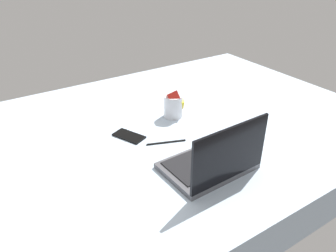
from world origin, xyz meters
The scene contains 5 objects.
bed_mattress centered at (0.00, 0.00, 9.00)cm, with size 180.00×140.00×18.00cm, color silver.
laptop centered at (15.99, 39.33, 22.41)cm, with size 33.70×24.02×23.00cm.
snack_cup centered at (3.17, -5.62, 24.12)cm, with size 10.30×9.00×14.60cm.
cell_phone centered at (30.58, -0.20, 18.40)cm, with size 6.80×14.00×0.80cm, color black.
charger_cable centered at (19.58, 13.13, 18.30)cm, with size 17.00×0.60×0.60cm, color black.
Camera 1 is at (83.37, 113.14, 92.76)cm, focal length 35.17 mm.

